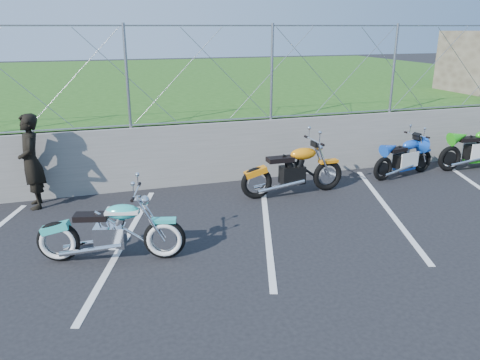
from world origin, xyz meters
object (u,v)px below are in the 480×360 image
object	(u,v)px
cruiser_turquoise	(113,233)
naked_orange	(294,172)
sportbike_green	(477,150)
sportbike_blue	(405,159)
person_standing	(31,162)

from	to	relation	value
cruiser_turquoise	naked_orange	distance (m)	4.03
sportbike_green	sportbike_blue	distance (m)	1.99
sportbike_blue	person_standing	bearing A→B (deg)	164.30
naked_orange	person_standing	size ratio (longest dim) A/B	1.25
cruiser_turquoise	sportbike_blue	distance (m)	6.82
cruiser_turquoise	sportbike_green	bearing A→B (deg)	28.27
cruiser_turquoise	sportbike_green	distance (m)	8.73
sportbike_blue	person_standing	size ratio (longest dim) A/B	1.01
cruiser_turquoise	person_standing	distance (m)	2.94
cruiser_turquoise	sportbike_green	world-z (taller)	cruiser_turquoise
sportbike_blue	person_standing	xyz separation A→B (m)	(-7.75, 0.42, 0.48)
cruiser_turquoise	sportbike_green	size ratio (longest dim) A/B	1.03
person_standing	cruiser_turquoise	bearing A→B (deg)	19.11
person_standing	sportbike_green	bearing A→B (deg)	80.26
cruiser_turquoise	person_standing	size ratio (longest dim) A/B	1.18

